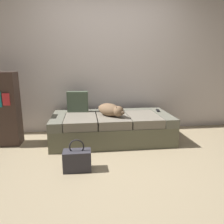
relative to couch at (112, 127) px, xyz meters
name	(u,v)px	position (x,y,z in m)	size (l,w,h in m)	color
ground_plane	(123,170)	(0.00, -1.03, -0.21)	(10.00, 10.00, 0.00)	tan
back_wall	(107,53)	(0.00, 0.64, 1.19)	(6.40, 0.10, 2.80)	silver
couch	(112,127)	(0.00, 0.00, 0.00)	(1.86, 0.94, 0.43)	#62604A
dog_tan	(111,110)	(-0.03, -0.10, 0.31)	(0.44, 0.51, 0.19)	brown
tv_remote	(158,110)	(0.81, 0.14, 0.23)	(0.04, 0.15, 0.02)	black
throw_pillow	(78,102)	(-0.54, 0.27, 0.39)	(0.34, 0.12, 0.34)	#465643
handbag	(77,160)	(-0.52, -0.95, -0.09)	(0.32, 0.18, 0.38)	#36343C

